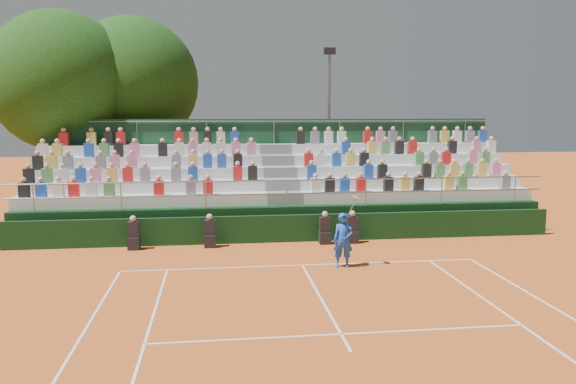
{
  "coord_description": "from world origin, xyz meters",
  "views": [
    {
      "loc": [
        -2.57,
        -16.69,
        4.72
      ],
      "look_at": [
        0.0,
        3.5,
        1.8
      ],
      "focal_mm": 35.0,
      "sensor_mm": 36.0,
      "label": 1
    }
  ],
  "objects": [
    {
      "name": "ground",
      "position": [
        0.0,
        0.0,
        0.0
      ],
      "size": [
        90.0,
        90.0,
        0.0
      ],
      "primitive_type": "plane",
      "color": "#C65A21",
      "rests_on": "ground"
    },
    {
      "name": "grandstand",
      "position": [
        -0.01,
        6.44,
        1.09
      ],
      "size": [
        20.0,
        5.2,
        4.4
      ],
      "color": "black",
      "rests_on": "ground"
    },
    {
      "name": "courtside_wall",
      "position": [
        0.0,
        3.2,
        0.5
      ],
      "size": [
        20.0,
        0.15,
        1.0
      ],
      "primitive_type": "cube",
      "color": "black",
      "rests_on": "ground"
    },
    {
      "name": "tennis_player",
      "position": [
        1.21,
        -0.35,
        0.84
      ],
      "size": [
        0.86,
        0.49,
        2.22
      ],
      "color": "blue",
      "rests_on": "ground"
    },
    {
      "name": "floodlight_mast",
      "position": [
        3.36,
        12.72,
        4.68
      ],
      "size": [
        0.6,
        0.25,
        8.02
      ],
      "color": "gray",
      "rests_on": "ground"
    },
    {
      "name": "tree_west",
      "position": [
        -9.59,
        10.55,
        6.07
      ],
      "size": [
        6.43,
        6.43,
        9.3
      ],
      "color": "#362013",
      "rests_on": "ground"
    },
    {
      "name": "line_officials",
      "position": [
        -1.21,
        2.75,
        0.48
      ],
      "size": [
        8.12,
        0.4,
        1.19
      ],
      "color": "black",
      "rests_on": "ground"
    },
    {
      "name": "tree_east",
      "position": [
        -6.61,
        12.08,
        6.11
      ],
      "size": [
        6.41,
        6.41,
        9.33
      ],
      "color": "#362013",
      "rests_on": "ground"
    }
  ]
}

